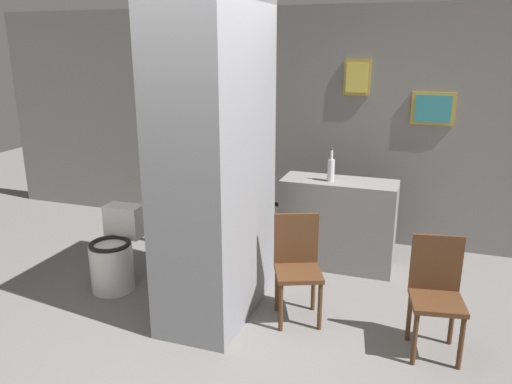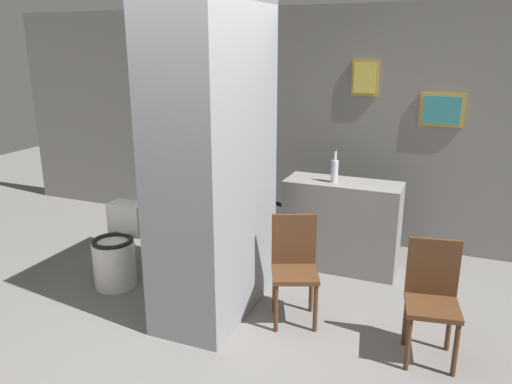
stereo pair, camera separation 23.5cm
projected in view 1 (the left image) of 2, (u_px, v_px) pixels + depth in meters
The scene contains 9 objects.
ground_plane at pixel (199, 349), 3.74m from camera, with size 14.00×14.00×0.00m, color slate.
wall_back at pixel (294, 124), 5.75m from camera, with size 8.00×0.09×2.60m.
pillar_center at pixel (216, 161), 3.97m from camera, with size 0.64×1.24×2.60m.
counter_shelf at pixel (338, 224), 5.04m from camera, with size 1.13×0.44×0.90m.
toilet at pixel (115, 255), 4.62m from camera, with size 0.39×0.55×0.74m.
chair_near_pillar at pixel (297, 263), 4.07m from camera, with size 0.48×0.48×0.87m.
chair_by_doorway at pixel (436, 291), 3.61m from camera, with size 0.42×0.42×0.87m.
bicycle at pixel (221, 223), 5.38m from camera, with size 1.71×0.42×0.70m.
bottle_tall at pixel (331, 169), 4.85m from camera, with size 0.07×0.07×0.33m.
Camera 1 is at (1.47, -2.93, 2.19)m, focal length 35.00 mm.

